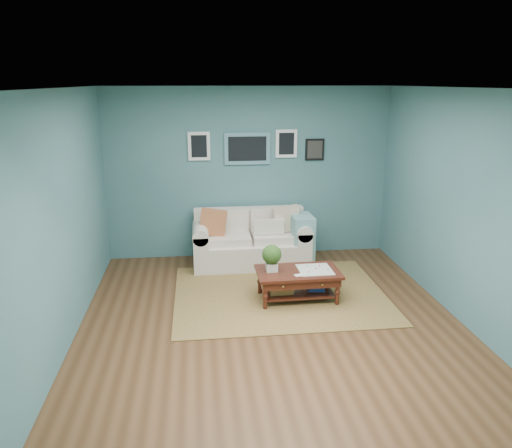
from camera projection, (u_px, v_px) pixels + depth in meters
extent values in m
plane|color=brown|center=(271.00, 323.00, 5.93)|extent=(5.00, 5.00, 0.00)
plane|color=white|center=(274.00, 88.00, 5.19)|extent=(5.00, 5.00, 0.00)
cube|color=#3C676C|center=(249.00, 174.00, 7.95)|extent=(4.50, 0.02, 2.70)
cube|color=#3C676C|center=(331.00, 313.00, 3.17)|extent=(4.50, 0.02, 2.70)
cube|color=#3C676C|center=(63.00, 220.00, 5.30)|extent=(0.02, 5.00, 2.70)
cube|color=#3C676C|center=(463.00, 207.00, 5.82)|extent=(0.02, 5.00, 2.70)
cube|color=#5B8998|center=(247.00, 149.00, 7.81)|extent=(0.72, 0.03, 0.50)
cube|color=black|center=(247.00, 149.00, 7.79)|extent=(0.60, 0.01, 0.38)
cube|color=white|center=(199.00, 146.00, 7.71)|extent=(0.34, 0.03, 0.44)
cube|color=white|center=(286.00, 144.00, 7.86)|extent=(0.34, 0.03, 0.44)
cube|color=black|center=(315.00, 149.00, 7.94)|extent=(0.30, 0.03, 0.34)
cube|color=brown|center=(280.00, 294.00, 6.72)|extent=(2.80, 2.24, 0.01)
cube|color=beige|center=(251.00, 252.00, 7.77)|extent=(1.32, 0.82, 0.39)
cube|color=beige|center=(249.00, 221.00, 7.96)|extent=(1.73, 0.20, 0.45)
cube|color=beige|center=(201.00, 249.00, 7.66)|extent=(0.22, 0.82, 0.58)
cube|color=beige|center=(300.00, 245.00, 7.84)|extent=(0.22, 0.82, 0.58)
cylinder|color=beige|center=(200.00, 231.00, 7.58)|extent=(0.24, 0.82, 0.24)
cylinder|color=beige|center=(300.00, 227.00, 7.76)|extent=(0.24, 0.82, 0.24)
cube|color=beige|center=(228.00, 239.00, 7.61)|extent=(0.67, 0.52, 0.12)
cube|color=beige|center=(274.00, 237.00, 7.69)|extent=(0.67, 0.52, 0.12)
cube|color=beige|center=(227.00, 220.00, 7.80)|extent=(0.67, 0.11, 0.34)
cube|color=beige|center=(272.00, 218.00, 7.88)|extent=(0.67, 0.11, 0.34)
cube|color=#CE553D|center=(213.00, 222.00, 7.52)|extent=(0.45, 0.16, 0.44)
cube|color=beige|center=(287.00, 219.00, 7.71)|extent=(0.44, 0.17, 0.43)
cube|color=beige|center=(268.00, 227.00, 7.59)|extent=(0.47, 0.11, 0.22)
cube|color=#76A7A6|center=(301.00, 239.00, 7.69)|extent=(0.32, 0.51, 0.75)
cube|color=#35150C|center=(298.00, 272.00, 6.46)|extent=(1.09, 0.64, 0.04)
cube|color=#35150C|center=(298.00, 277.00, 6.48)|extent=(1.01, 0.57, 0.11)
cube|color=#35150C|center=(298.00, 292.00, 6.54)|extent=(0.92, 0.48, 0.02)
sphere|color=gold|center=(283.00, 287.00, 6.18)|extent=(0.03, 0.03, 0.03)
sphere|color=gold|center=(322.00, 285.00, 6.24)|extent=(0.03, 0.03, 0.03)
cylinder|color=#35150C|center=(265.00, 296.00, 6.23)|extent=(0.05, 0.05, 0.37)
cylinder|color=#35150C|center=(338.00, 292.00, 6.35)|extent=(0.05, 0.05, 0.37)
cylinder|color=#35150C|center=(260.00, 281.00, 6.69)|extent=(0.05, 0.05, 0.37)
cylinder|color=#35150C|center=(327.00, 278.00, 6.81)|extent=(0.05, 0.05, 0.37)
cube|color=silver|center=(272.00, 267.00, 6.44)|extent=(0.15, 0.15, 0.11)
sphere|color=#254C1C|center=(272.00, 254.00, 6.40)|extent=(0.25, 0.25, 0.25)
cube|color=white|center=(315.00, 270.00, 6.49)|extent=(0.44, 0.44, 0.01)
cube|color=#AE7B44|center=(281.00, 286.00, 6.49)|extent=(0.31, 0.22, 0.18)
cube|color=#254392|center=(316.00, 286.00, 6.58)|extent=(0.22, 0.16, 0.10)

